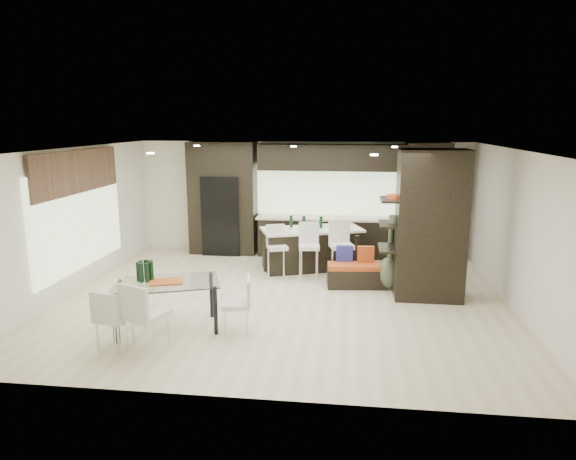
# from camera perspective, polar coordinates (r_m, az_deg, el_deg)

# --- Properties ---
(ground) EXTENTS (8.00, 8.00, 0.00)m
(ground) POSITION_cam_1_polar(r_m,az_deg,el_deg) (9.48, -0.45, -7.57)
(ground) COLOR beige
(ground) RESTS_ON ground
(back_wall) EXTENTS (8.00, 0.02, 2.70)m
(back_wall) POSITION_cam_1_polar(r_m,az_deg,el_deg) (12.54, 1.62, 3.63)
(back_wall) COLOR white
(back_wall) RESTS_ON ground
(left_wall) EXTENTS (0.02, 7.00, 2.70)m
(left_wall) POSITION_cam_1_polar(r_m,az_deg,el_deg) (10.41, -22.86, 0.95)
(left_wall) COLOR white
(left_wall) RESTS_ON ground
(right_wall) EXTENTS (0.02, 7.00, 2.70)m
(right_wall) POSITION_cam_1_polar(r_m,az_deg,el_deg) (9.48, 24.28, -0.18)
(right_wall) COLOR white
(right_wall) RESTS_ON ground
(ceiling) EXTENTS (8.00, 7.00, 0.02)m
(ceiling) POSITION_cam_1_polar(r_m,az_deg,el_deg) (8.94, -0.47, 8.96)
(ceiling) COLOR white
(ceiling) RESTS_ON ground
(window_left) EXTENTS (0.04, 3.20, 1.90)m
(window_left) POSITION_cam_1_polar(r_m,az_deg,el_deg) (10.56, -22.14, 1.16)
(window_left) COLOR #B2D199
(window_left) RESTS_ON left_wall
(window_back) EXTENTS (3.40, 0.04, 1.20)m
(window_back) POSITION_cam_1_polar(r_m,az_deg,el_deg) (12.43, 4.37, 4.46)
(window_back) COLOR #B2D199
(window_back) RESTS_ON back_wall
(stone_accent) EXTENTS (0.08, 3.00, 0.80)m
(stone_accent) POSITION_cam_1_polar(r_m,az_deg,el_deg) (10.43, -22.38, 6.02)
(stone_accent) COLOR brown
(stone_accent) RESTS_ON left_wall
(ceiling_spots) EXTENTS (4.00, 3.00, 0.02)m
(ceiling_spots) POSITION_cam_1_polar(r_m,az_deg,el_deg) (9.19, -0.27, 8.91)
(ceiling_spots) COLOR white
(ceiling_spots) RESTS_ON ceiling
(back_cabinetry) EXTENTS (6.80, 0.68, 2.70)m
(back_cabinetry) POSITION_cam_1_polar(r_m,az_deg,el_deg) (12.18, 3.82, 3.36)
(back_cabinetry) COLOR black
(back_cabinetry) RESTS_ON ground
(refrigerator) EXTENTS (0.90, 0.68, 1.90)m
(refrigerator) POSITION_cam_1_polar(r_m,az_deg,el_deg) (12.56, -7.23, 1.70)
(refrigerator) COLOR black
(refrigerator) RESTS_ON ground
(partition_column) EXTENTS (1.20, 0.80, 2.70)m
(partition_column) POSITION_cam_1_polar(r_m,az_deg,el_deg) (9.54, 15.54, 0.53)
(partition_column) COLOR black
(partition_column) RESTS_ON ground
(kitchen_island) EXTENTS (2.33, 1.59, 0.89)m
(kitchen_island) POSITION_cam_1_polar(r_m,az_deg,el_deg) (11.23, 2.66, -2.08)
(kitchen_island) COLOR black
(kitchen_island) RESTS_ON ground
(stool_left) EXTENTS (0.50, 0.50, 0.88)m
(stool_left) POSITION_cam_1_polar(r_m,az_deg,el_deg) (10.58, -1.21, -2.99)
(stool_left) COLOR silver
(stool_left) RESTS_ON ground
(stool_mid) EXTENTS (0.46, 0.46, 0.93)m
(stool_mid) POSITION_cam_1_polar(r_m,az_deg,el_deg) (10.49, 2.35, -2.98)
(stool_mid) COLOR silver
(stool_mid) RESTS_ON ground
(stool_right) EXTENTS (0.54, 0.54, 0.98)m
(stool_right) POSITION_cam_1_polar(r_m,az_deg,el_deg) (10.44, 5.94, -2.96)
(stool_right) COLOR silver
(stool_right) RESTS_ON ground
(bench) EXTENTS (1.24, 0.58, 0.46)m
(bench) POSITION_cam_1_polar(r_m,az_deg,el_deg) (10.13, 7.80, -5.02)
(bench) COLOR black
(bench) RESTS_ON ground
(floor_vase) EXTENTS (0.47, 0.47, 1.26)m
(floor_vase) POSITION_cam_1_polar(r_m,az_deg,el_deg) (10.00, 11.28, -2.97)
(floor_vase) COLOR #414D37
(floor_vase) RESTS_ON ground
(dining_table) EXTENTS (1.79, 1.38, 0.76)m
(dining_table) POSITION_cam_1_polar(r_m,az_deg,el_deg) (8.22, -13.28, -8.21)
(dining_table) COLOR white
(dining_table) RESTS_ON ground
(chair_near) EXTENTS (0.67, 0.67, 0.95)m
(chair_near) POSITION_cam_1_polar(r_m,az_deg,el_deg) (7.51, -15.39, -9.54)
(chair_near) COLOR silver
(chair_near) RESTS_ON ground
(chair_far) EXTENTS (0.52, 0.52, 0.82)m
(chair_far) POSITION_cam_1_polar(r_m,az_deg,el_deg) (7.76, -18.69, -9.56)
(chair_far) COLOR silver
(chair_far) RESTS_ON ground
(chair_end) EXTENTS (0.51, 0.51, 0.80)m
(chair_end) POSITION_cam_1_polar(r_m,az_deg,el_deg) (7.91, -5.80, -8.61)
(chair_end) COLOR silver
(chair_end) RESTS_ON ground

